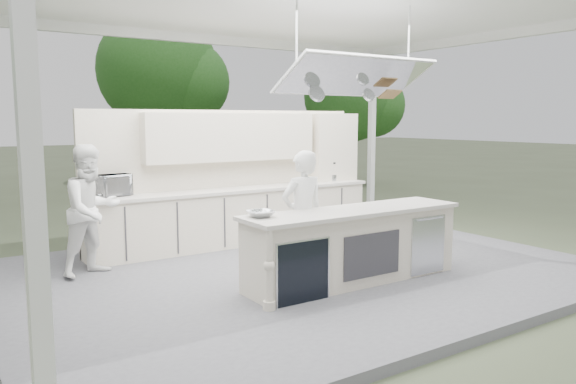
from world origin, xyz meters
TOP-DOWN VIEW (x-y plane):
  - ground at (0.00, 0.00)m, footprint 90.00×90.00m
  - stage_deck at (0.00, 0.00)m, footprint 8.00×6.00m
  - tent at (0.00, -0.01)m, footprint 8.20×6.20m
  - demo_island at (0.18, -0.91)m, footprint 3.10×0.79m
  - back_counter at (0.00, 1.90)m, footprint 5.08×0.72m
  - back_wall_unit at (0.44, 2.11)m, footprint 5.05×0.48m
  - tree_cluster at (-0.16, 9.77)m, footprint 19.55×9.40m
  - head_chef at (-0.31, -0.47)m, footprint 0.63×0.42m
  - sous_chef at (-2.53, 1.31)m, footprint 1.05×0.94m
  - toaster_oven at (-2.08, 2.08)m, footprint 0.66×0.51m
  - bowl_large at (-1.10, -0.74)m, footprint 0.34×0.34m
  - bowl_small at (-1.09, -0.65)m, footprint 0.25×0.25m

SIDE VIEW (x-z plane):
  - ground at x=0.00m, z-range 0.00..0.00m
  - stage_deck at x=0.00m, z-range 0.00..0.12m
  - demo_island at x=0.18m, z-range 0.12..1.07m
  - back_counter at x=0.00m, z-range 0.12..1.07m
  - head_chef at x=-0.31m, z-range 0.12..1.82m
  - sous_chef at x=-2.53m, z-range 0.12..1.89m
  - bowl_small at x=-1.09m, z-range 1.07..1.14m
  - bowl_large at x=-1.10m, z-range 1.07..1.15m
  - toaster_oven at x=-2.08m, z-range 1.07..1.40m
  - back_wall_unit at x=0.44m, z-range 0.45..2.70m
  - tree_cluster at x=-0.16m, z-range 0.36..6.21m
  - tent at x=0.00m, z-range 1.78..5.64m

